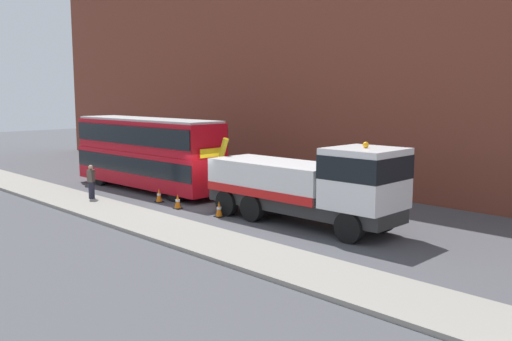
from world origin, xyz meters
The scene contains 9 objects.
ground_plane centered at (0.00, 0.00, 0.00)m, with size 120.00×120.00×0.00m, color #4C4C51.
near_kerb centered at (0.00, -4.20, 0.07)m, with size 60.00×2.80×0.15m, color gray.
building_facade centered at (0.00, 8.62, 8.07)m, with size 60.00×1.50×16.00m.
recovery_tow_truck centered at (5.70, 0.52, 1.76)m, with size 10.18×2.89×3.67m.
double_decker_bus centered at (-6.22, 0.51, 2.23)m, with size 11.10×2.86×4.06m.
pedestrian_onlooker centered at (-5.38, -3.42, 0.99)m, with size 0.45×0.48×1.71m.
traffic_cone_near_bus centered at (-2.77, -1.11, 0.34)m, with size 0.36×0.36×0.72m.
traffic_cone_midway centered at (-0.82, -1.38, 0.34)m, with size 0.36×0.36×0.72m.
traffic_cone_near_truck centered at (1.90, -1.11, 0.34)m, with size 0.36×0.36×0.72m.
Camera 1 is at (20.49, -16.85, 5.51)m, focal length 39.13 mm.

